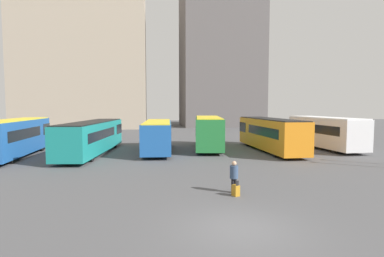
{
  "coord_description": "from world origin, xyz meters",
  "views": [
    {
      "loc": [
        -3.05,
        -9.67,
        4.21
      ],
      "look_at": [
        0.27,
        13.91,
        2.45
      ],
      "focal_mm": 28.0,
      "sensor_mm": 36.0,
      "label": 1
    }
  ],
  "objects_px": {
    "bus_3": "(208,132)",
    "bus_4": "(270,133)",
    "bus_2": "(158,135)",
    "traveler": "(234,174)",
    "bus_0": "(15,136)",
    "bus_5": "(324,131)",
    "bus_1": "(93,136)",
    "suitcase": "(236,190)"
  },
  "relations": [
    {
      "from": "traveler",
      "to": "suitcase",
      "type": "distance_m",
      "value": 0.84
    },
    {
      "from": "bus_1",
      "to": "bus_3",
      "type": "xyz_separation_m",
      "value": [
        10.79,
        1.54,
        0.14
      ]
    },
    {
      "from": "bus_2",
      "to": "bus_5",
      "type": "relative_size",
      "value": 1.0
    },
    {
      "from": "bus_1",
      "to": "bus_3",
      "type": "distance_m",
      "value": 10.9
    },
    {
      "from": "bus_4",
      "to": "bus_5",
      "type": "xyz_separation_m",
      "value": [
        6.05,
        0.69,
        0.03
      ]
    },
    {
      "from": "bus_2",
      "to": "bus_5",
      "type": "bearing_deg",
      "value": -87.22
    },
    {
      "from": "bus_3",
      "to": "bus_5",
      "type": "height_order",
      "value": "bus_3"
    },
    {
      "from": "bus_0",
      "to": "bus_4",
      "type": "distance_m",
      "value": 22.52
    },
    {
      "from": "bus_3",
      "to": "bus_2",
      "type": "bearing_deg",
      "value": 110.99
    },
    {
      "from": "bus_4",
      "to": "bus_0",
      "type": "bearing_deg",
      "value": 90.33
    },
    {
      "from": "bus_4",
      "to": "bus_1",
      "type": "bearing_deg",
      "value": 88.19
    },
    {
      "from": "traveler",
      "to": "suitcase",
      "type": "relative_size",
      "value": 2.09
    },
    {
      "from": "bus_4",
      "to": "traveler",
      "type": "xyz_separation_m",
      "value": [
        -7.25,
        -13.12,
        -0.74
      ]
    },
    {
      "from": "bus_4",
      "to": "bus_5",
      "type": "distance_m",
      "value": 6.09
    },
    {
      "from": "bus_3",
      "to": "bus_4",
      "type": "relative_size",
      "value": 0.84
    },
    {
      "from": "bus_0",
      "to": "bus_2",
      "type": "height_order",
      "value": "bus_0"
    },
    {
      "from": "bus_1",
      "to": "bus_4",
      "type": "bearing_deg",
      "value": -84.69
    },
    {
      "from": "bus_5",
      "to": "traveler",
      "type": "relative_size",
      "value": 6.22
    },
    {
      "from": "traveler",
      "to": "bus_4",
      "type": "bearing_deg",
      "value": -51.66
    },
    {
      "from": "bus_5",
      "to": "suitcase",
      "type": "xyz_separation_m",
      "value": [
        -13.36,
        -14.32,
        -1.44
      ]
    },
    {
      "from": "bus_5",
      "to": "bus_1",
      "type": "bearing_deg",
      "value": 88.03
    },
    {
      "from": "bus_1",
      "to": "bus_2",
      "type": "distance_m",
      "value": 5.8
    },
    {
      "from": "bus_0",
      "to": "bus_2",
      "type": "distance_m",
      "value": 11.99
    },
    {
      "from": "bus_0",
      "to": "bus_1",
      "type": "bearing_deg",
      "value": -84.44
    },
    {
      "from": "bus_4",
      "to": "traveler",
      "type": "height_order",
      "value": "bus_4"
    },
    {
      "from": "bus_4",
      "to": "bus_2",
      "type": "bearing_deg",
      "value": 84.85
    },
    {
      "from": "bus_0",
      "to": "bus_5",
      "type": "xyz_separation_m",
      "value": [
        28.57,
        0.92,
        0.01
      ]
    },
    {
      "from": "bus_1",
      "to": "suitcase",
      "type": "xyz_separation_m",
      "value": [
        9.05,
        -14.07,
        -1.32
      ]
    },
    {
      "from": "bus_4",
      "to": "suitcase",
      "type": "distance_m",
      "value": 15.53
    },
    {
      "from": "bus_2",
      "to": "suitcase",
      "type": "height_order",
      "value": "bus_2"
    },
    {
      "from": "bus_1",
      "to": "suitcase",
      "type": "relative_size",
      "value": 16.8
    },
    {
      "from": "suitcase",
      "to": "bus_1",
      "type": "bearing_deg",
      "value": 10.01
    },
    {
      "from": "bus_2",
      "to": "bus_3",
      "type": "xyz_separation_m",
      "value": [
        5.01,
        1.08,
        0.17
      ]
    },
    {
      "from": "bus_5",
      "to": "suitcase",
      "type": "relative_size",
      "value": 13.03
    },
    {
      "from": "bus_4",
      "to": "suitcase",
      "type": "bearing_deg",
      "value": 151.54
    },
    {
      "from": "bus_2",
      "to": "suitcase",
      "type": "distance_m",
      "value": 14.96
    },
    {
      "from": "bus_1",
      "to": "bus_0",
      "type": "bearing_deg",
      "value": 103.12
    },
    {
      "from": "bus_0",
      "to": "bus_5",
      "type": "relative_size",
      "value": 1.05
    },
    {
      "from": "bus_2",
      "to": "bus_3",
      "type": "bearing_deg",
      "value": -74.35
    },
    {
      "from": "bus_2",
      "to": "bus_5",
      "type": "height_order",
      "value": "bus_5"
    },
    {
      "from": "bus_5",
      "to": "traveler",
      "type": "distance_m",
      "value": 19.19
    },
    {
      "from": "bus_1",
      "to": "bus_4",
      "type": "distance_m",
      "value": 16.37
    }
  ]
}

